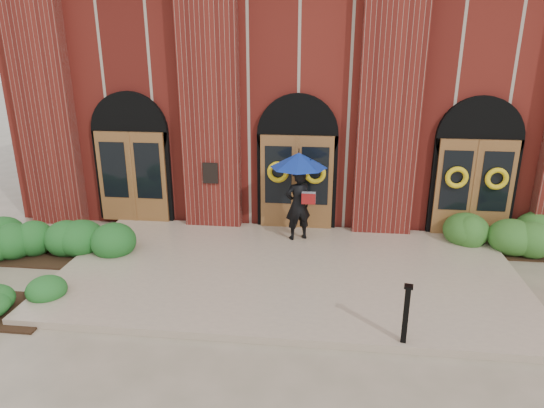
# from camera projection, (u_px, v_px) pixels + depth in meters

# --- Properties ---
(ground) EXTENTS (90.00, 90.00, 0.00)m
(ground) POSITION_uv_depth(u_px,v_px,m) (287.00, 278.00, 10.66)
(ground) COLOR tan
(ground) RESTS_ON ground
(landing) EXTENTS (10.00, 5.30, 0.15)m
(landing) POSITION_uv_depth(u_px,v_px,m) (288.00, 272.00, 10.78)
(landing) COLOR tan
(landing) RESTS_ON ground
(church_building) EXTENTS (16.20, 12.53, 7.00)m
(church_building) POSITION_uv_depth(u_px,v_px,m) (309.00, 81.00, 17.79)
(church_building) COLOR maroon
(church_building) RESTS_ON ground
(man_with_umbrella) EXTENTS (1.85, 1.85, 2.24)m
(man_with_umbrella) POSITION_uv_depth(u_px,v_px,m) (299.00, 179.00, 11.88)
(man_with_umbrella) COLOR black
(man_with_umbrella) RESTS_ON landing
(metal_post) EXTENTS (0.17, 0.17, 1.06)m
(metal_post) POSITION_uv_depth(u_px,v_px,m) (406.00, 313.00, 7.99)
(metal_post) COLOR black
(metal_post) RESTS_ON landing
(hedge_wall_left) EXTENTS (3.12, 1.25, 0.80)m
(hedge_wall_left) POSITION_uv_depth(u_px,v_px,m) (50.00, 240.00, 11.64)
(hedge_wall_left) COLOR #1C551E
(hedge_wall_left) RESTS_ON ground
(hedge_wall_right) EXTENTS (3.14, 1.26, 0.81)m
(hedge_wall_right) POSITION_uv_depth(u_px,v_px,m) (503.00, 233.00, 12.03)
(hedge_wall_right) COLOR #2E5E21
(hedge_wall_right) RESTS_ON ground
(hedge_front_left) EXTENTS (1.39, 1.19, 0.49)m
(hedge_front_left) POSITION_uv_depth(u_px,v_px,m) (13.00, 301.00, 9.26)
(hedge_front_left) COLOR #1E5920
(hedge_front_left) RESTS_ON ground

